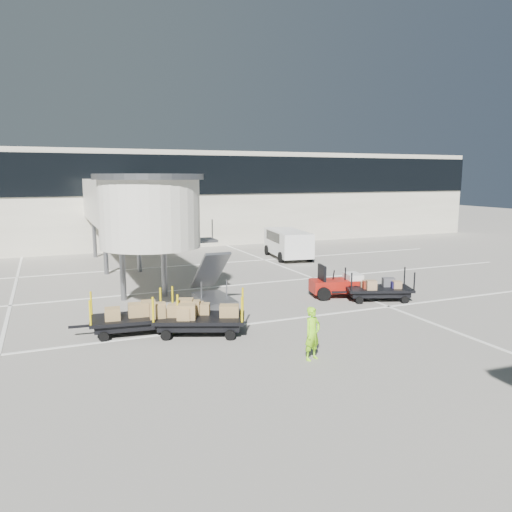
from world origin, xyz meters
The scene contains 10 objects.
ground centered at (0.00, 0.00, 0.00)m, with size 140.00×140.00×0.00m, color gray.
lane_markings centered at (-0.67, 9.33, 0.01)m, with size 40.00×30.00×0.02m.
terminal centered at (-0.35, 29.94, 4.11)m, with size 64.00×12.11×15.20m.
jet_bridge centered at (-3.97, 12.26, 4.28)m, with size 5.70×20.40×6.03m.
baggage_tug centered at (4.85, 4.62, 0.59)m, with size 2.66×2.01×1.62m.
suitcase_cart centered at (6.36, 3.19, 0.52)m, with size 3.84×2.54×1.49m.
box_cart_near centered at (-3.02, 1.67, 0.67)m, with size 4.16×2.83×1.62m.
box_cart_far centered at (-5.34, 2.65, 0.60)m, with size 4.07×1.96×1.57m.
ground_worker centered at (-0.50, -2.43, 0.88)m, with size 0.64×0.42×1.76m, color #8CED18.
minivan centered at (7.89, 16.21, 1.21)m, with size 2.98×5.58×2.01m.
Camera 1 is at (-8.29, -16.05, 5.95)m, focal length 35.00 mm.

